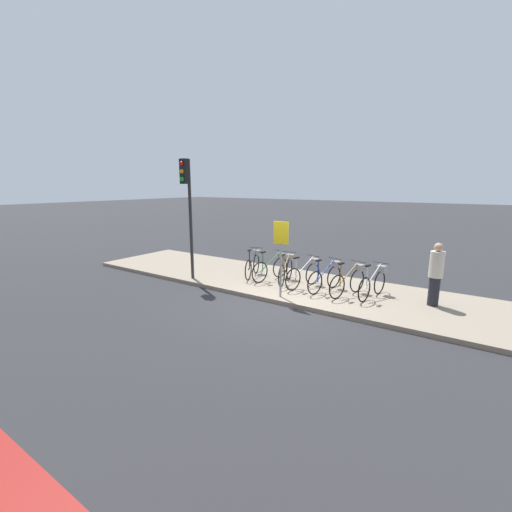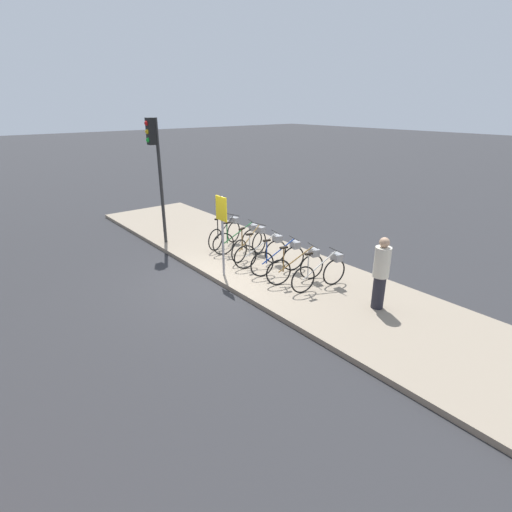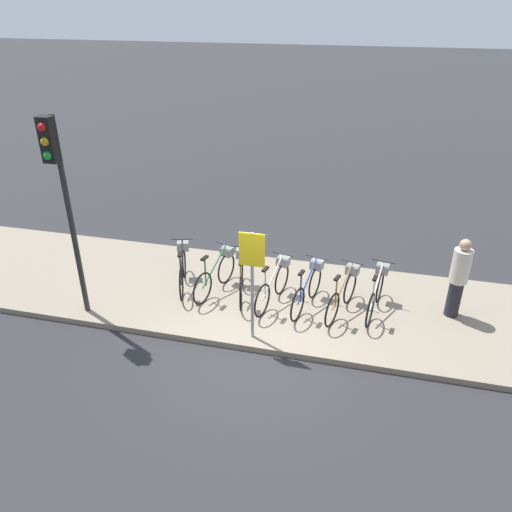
# 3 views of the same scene
# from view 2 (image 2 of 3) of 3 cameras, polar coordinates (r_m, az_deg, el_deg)

# --- Properties ---
(ground_plane) EXTENTS (120.00, 120.00, 0.00)m
(ground_plane) POSITION_cam_2_polar(r_m,az_deg,el_deg) (10.21, -5.49, -4.01)
(ground_plane) COLOR #2D2D30
(sidewalk) EXTENTS (16.14, 3.38, 0.12)m
(sidewalk) POSITION_cam_2_polar(r_m,az_deg,el_deg) (11.12, 1.75, -1.43)
(sidewalk) COLOR gray
(sidewalk) RESTS_ON ground_plane
(parked_bicycle_0) EXTENTS (0.63, 1.53, 0.98)m
(parked_bicycle_0) POSITION_cam_2_polar(r_m,az_deg,el_deg) (12.46, -4.23, 3.44)
(parked_bicycle_0) COLOR black
(parked_bicycle_0) RESTS_ON sidewalk
(parked_bicycle_1) EXTENTS (0.54, 1.56, 0.98)m
(parked_bicycle_1) POSITION_cam_2_polar(r_m,az_deg,el_deg) (11.85, -2.20, 2.56)
(parked_bicycle_1) COLOR black
(parked_bicycle_1) RESTS_ON sidewalk
(parked_bicycle_2) EXTENTS (0.55, 1.56, 0.98)m
(parked_bicycle_2) POSITION_cam_2_polar(r_m,az_deg,el_deg) (11.46, -0.65, 1.92)
(parked_bicycle_2) COLOR black
(parked_bicycle_2) RESTS_ON sidewalk
(parked_bicycle_3) EXTENTS (0.52, 1.56, 0.98)m
(parked_bicycle_3) POSITION_cam_2_polar(r_m,az_deg,el_deg) (10.85, 1.12, 0.80)
(parked_bicycle_3) COLOR black
(parked_bicycle_3) RESTS_ON sidewalk
(parked_bicycle_4) EXTENTS (0.52, 1.56, 0.98)m
(parked_bicycle_4) POSITION_cam_2_polar(r_m,az_deg,el_deg) (10.39, 3.62, -0.18)
(parked_bicycle_4) COLOR black
(parked_bicycle_4) RESTS_ON sidewalk
(parked_bicycle_5) EXTENTS (0.59, 1.54, 0.98)m
(parked_bicycle_5) POSITION_cam_2_polar(r_m,az_deg,el_deg) (9.91, 6.14, -1.33)
(parked_bicycle_5) COLOR black
(parked_bicycle_5) RESTS_ON sidewalk
(parked_bicycle_6) EXTENTS (0.46, 1.58, 0.98)m
(parked_bicycle_6) POSITION_cam_2_polar(r_m,az_deg,el_deg) (9.64, 9.45, -2.16)
(parked_bicycle_6) COLOR black
(parked_bicycle_6) RESTS_ON sidewalk
(pedestrian) EXTENTS (0.34, 0.34, 1.61)m
(pedestrian) POSITION_cam_2_polar(r_m,az_deg,el_deg) (8.84, 17.41, -2.19)
(pedestrian) COLOR #23232D
(pedestrian) RESTS_ON sidewalk
(traffic_light) EXTENTS (0.24, 0.40, 3.79)m
(traffic_light) POSITION_cam_2_polar(r_m,az_deg,el_deg) (12.54, -14.19, 13.68)
(traffic_light) COLOR #2D2D2D
(traffic_light) RESTS_ON sidewalk
(sign_post) EXTENTS (0.44, 0.07, 2.07)m
(sign_post) POSITION_cam_2_polar(r_m,az_deg,el_deg) (9.94, -4.88, 4.77)
(sign_post) COLOR #99999E
(sign_post) RESTS_ON sidewalk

